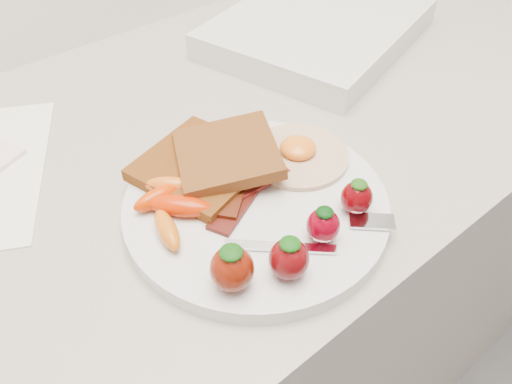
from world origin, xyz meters
TOP-DOWN VIEW (x-y plane):
  - counter at (0.00, 1.70)m, footprint 2.00×0.60m
  - plate at (0.00, 1.55)m, footprint 0.27×0.27m
  - toast_lower at (-0.01, 1.62)m, footprint 0.15×0.15m
  - toast_upper at (0.01, 1.61)m, footprint 0.14×0.14m
  - fried_egg at (0.08, 1.58)m, footprint 0.14×0.14m
  - bacon_strips at (-0.00, 1.57)m, footprint 0.12×0.09m
  - baby_carrots at (-0.07, 1.59)m, footprint 0.08×0.10m
  - strawberries at (-0.02, 1.48)m, footprint 0.18×0.06m
  - fork at (0.02, 1.47)m, footprint 0.15×0.09m
  - appliance at (0.32, 1.78)m, footprint 0.38×0.34m

SIDE VIEW (x-z plane):
  - counter at x=0.00m, z-range 0.00..0.90m
  - plate at x=0.00m, z-range 0.90..0.92m
  - appliance at x=0.32m, z-range 0.90..0.94m
  - fork at x=0.02m, z-range 0.92..0.92m
  - bacon_strips at x=0.00m, z-range 0.92..0.93m
  - fried_egg at x=0.08m, z-range 0.91..0.93m
  - toast_lower at x=-0.01m, z-range 0.92..0.93m
  - baby_carrots at x=-0.07m, z-range 0.92..0.94m
  - strawberries at x=-0.02m, z-range 0.92..0.96m
  - toast_upper at x=0.01m, z-range 0.93..0.95m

